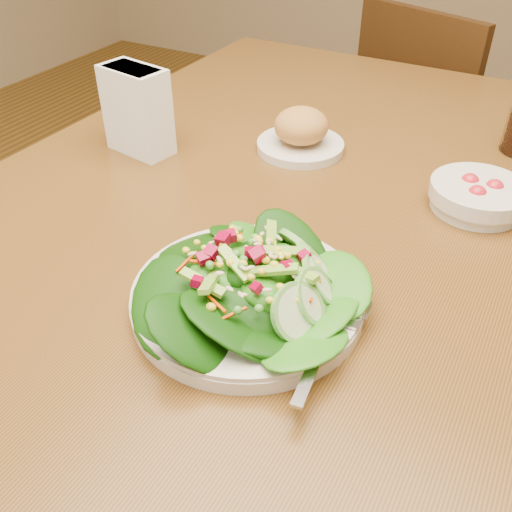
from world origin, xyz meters
name	(u,v)px	position (x,y,z in m)	size (l,w,h in m)	color
ground_plane	(266,484)	(0.00, 0.00, 0.00)	(5.00, 5.00, 0.00)	#8E621C
dining_table	(270,255)	(0.00, 0.00, 0.65)	(0.90, 1.40, 0.75)	brown
chair_far	(425,144)	(0.02, 0.95, 0.44)	(0.50, 0.50, 0.84)	black
salad_plate	(255,288)	(0.09, -0.22, 0.78)	(0.27, 0.27, 0.08)	beige
bread_plate	(301,134)	(-0.03, 0.17, 0.78)	(0.15, 0.15, 0.07)	beige
tomato_bowl	(478,196)	(0.27, 0.12, 0.77)	(0.14, 0.14, 0.05)	beige
napkin_holder	(137,108)	(-0.27, 0.04, 0.82)	(0.12, 0.08, 0.14)	white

